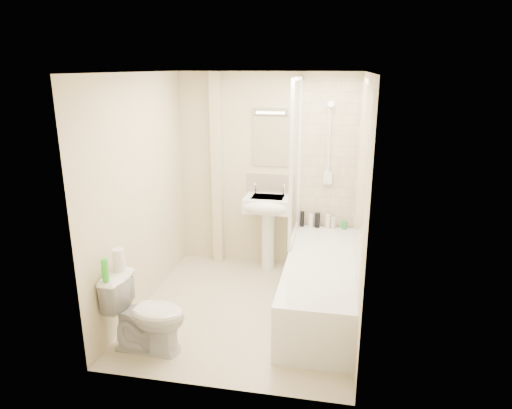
# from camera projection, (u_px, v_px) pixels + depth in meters

# --- Properties ---
(floor) EXTENTS (2.50, 2.50, 0.00)m
(floor) POSITION_uv_depth(u_px,v_px,m) (246.00, 309.00, 4.81)
(floor) COLOR beige
(floor) RESTS_ON ground
(wall_back) EXTENTS (2.20, 0.02, 2.40)m
(wall_back) POSITION_uv_depth(u_px,v_px,m) (267.00, 172.00, 5.63)
(wall_back) COLOR beige
(wall_back) RESTS_ON ground
(wall_left) EXTENTS (0.02, 2.50, 2.40)m
(wall_left) POSITION_uv_depth(u_px,v_px,m) (141.00, 194.00, 4.66)
(wall_left) COLOR beige
(wall_left) RESTS_ON ground
(wall_right) EXTENTS (0.02, 2.50, 2.40)m
(wall_right) POSITION_uv_depth(u_px,v_px,m) (361.00, 206.00, 4.26)
(wall_right) COLOR beige
(wall_right) RESTS_ON ground
(ceiling) EXTENTS (2.20, 2.50, 0.02)m
(ceiling) POSITION_uv_depth(u_px,v_px,m) (245.00, 72.00, 4.11)
(ceiling) COLOR white
(ceiling) RESTS_ON wall_back
(tile_back) EXTENTS (0.70, 0.01, 1.75)m
(tile_back) POSITION_uv_depth(u_px,v_px,m) (329.00, 156.00, 5.42)
(tile_back) COLOR beige
(tile_back) RESTS_ON wall_back
(tile_right) EXTENTS (0.01, 2.10, 1.75)m
(tile_right) POSITION_uv_depth(u_px,v_px,m) (360.00, 178.00, 4.36)
(tile_right) COLOR beige
(tile_right) RESTS_ON wall_right
(pipe_boxing) EXTENTS (0.12, 0.12, 2.40)m
(pipe_boxing) POSITION_uv_depth(u_px,v_px,m) (217.00, 171.00, 5.69)
(pipe_boxing) COLOR beige
(pipe_boxing) RESTS_ON ground
(splashback) EXTENTS (0.60, 0.02, 0.30)m
(splashback) POSITION_uv_depth(u_px,v_px,m) (270.00, 186.00, 5.67)
(splashback) COLOR beige
(splashback) RESTS_ON wall_back
(mirror) EXTENTS (0.46, 0.01, 0.60)m
(mirror) POSITION_uv_depth(u_px,v_px,m) (271.00, 142.00, 5.50)
(mirror) COLOR white
(mirror) RESTS_ON wall_back
(strip_light) EXTENTS (0.42, 0.07, 0.07)m
(strip_light) POSITION_uv_depth(u_px,v_px,m) (271.00, 111.00, 5.38)
(strip_light) COLOR silver
(strip_light) RESTS_ON wall_back
(bathtub) EXTENTS (0.70, 2.10, 0.55)m
(bathtub) POSITION_uv_depth(u_px,v_px,m) (320.00, 283.00, 4.74)
(bathtub) COLOR white
(bathtub) RESTS_ON ground
(shower_screen) EXTENTS (0.04, 0.92, 1.80)m
(shower_screen) POSITION_uv_depth(u_px,v_px,m) (296.00, 160.00, 5.07)
(shower_screen) COLOR white
(shower_screen) RESTS_ON bathtub
(shower_fixture) EXTENTS (0.10, 0.16, 0.99)m
(shower_fixture) POSITION_uv_depth(u_px,v_px,m) (329.00, 147.00, 5.35)
(shower_fixture) COLOR white
(shower_fixture) RESTS_ON wall_back
(pedestal_sink) EXTENTS (0.56, 0.50, 1.07)m
(pedestal_sink) POSITION_uv_depth(u_px,v_px,m) (267.00, 212.00, 5.53)
(pedestal_sink) COLOR white
(pedestal_sink) RESTS_ON ground
(bottle_black_a) EXTENTS (0.05, 0.05, 0.19)m
(bottle_black_a) POSITION_uv_depth(u_px,v_px,m) (302.00, 219.00, 5.63)
(bottle_black_a) COLOR black
(bottle_black_a) RESTS_ON bathtub
(bottle_white_a) EXTENTS (0.06, 0.06, 0.17)m
(bottle_white_a) POSITION_uv_depth(u_px,v_px,m) (311.00, 221.00, 5.61)
(bottle_white_a) COLOR white
(bottle_white_a) RESTS_ON bathtub
(bottle_black_b) EXTENTS (0.06, 0.06, 0.18)m
(bottle_black_b) POSITION_uv_depth(u_px,v_px,m) (317.00, 220.00, 5.60)
(bottle_black_b) COLOR black
(bottle_black_b) RESTS_ON bathtub
(bottle_cream) EXTENTS (0.06, 0.06, 0.17)m
(bottle_cream) POSITION_uv_depth(u_px,v_px,m) (328.00, 221.00, 5.57)
(bottle_cream) COLOR beige
(bottle_cream) RESTS_ON bathtub
(bottle_white_b) EXTENTS (0.06, 0.06, 0.14)m
(bottle_white_b) POSITION_uv_depth(u_px,v_px,m) (333.00, 223.00, 5.57)
(bottle_white_b) COLOR silver
(bottle_white_b) RESTS_ON bathtub
(bottle_green) EXTENTS (0.06, 0.06, 0.10)m
(bottle_green) POSITION_uv_depth(u_px,v_px,m) (344.00, 225.00, 5.55)
(bottle_green) COLOR green
(bottle_green) RESTS_ON bathtub
(toilet) EXTENTS (0.46, 0.73, 0.71)m
(toilet) POSITION_uv_depth(u_px,v_px,m) (147.00, 314.00, 4.03)
(toilet) COLOR white
(toilet) RESTS_ON ground
(toilet_roll_lower) EXTENTS (0.11, 0.11, 0.10)m
(toilet_roll_lower) POSITION_uv_depth(u_px,v_px,m) (119.00, 265.00, 4.05)
(toilet_roll_lower) COLOR white
(toilet_roll_lower) RESTS_ON toilet
(toilet_roll_upper) EXTENTS (0.10, 0.10, 0.11)m
(toilet_roll_upper) POSITION_uv_depth(u_px,v_px,m) (118.00, 255.00, 3.99)
(toilet_roll_upper) COLOR white
(toilet_roll_upper) RESTS_ON toilet_roll_lower
(green_bottle) EXTENTS (0.06, 0.06, 0.20)m
(green_bottle) POSITION_uv_depth(u_px,v_px,m) (105.00, 270.00, 3.83)
(green_bottle) COLOR green
(green_bottle) RESTS_ON toilet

